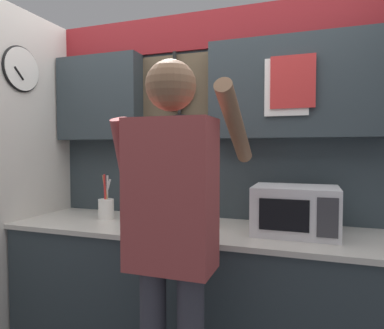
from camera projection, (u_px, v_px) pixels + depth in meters
The scene contains 6 objects.
base_cabinet_counter at pixel (190, 301), 2.14m from camera, with size 2.29×0.66×0.93m.
back_wall_unit at pixel (207, 144), 2.37m from camera, with size 2.86×0.23×2.36m.
microwave at pixel (295, 210), 1.93m from camera, with size 0.46×0.35×0.27m.
knife_block at pixel (196, 210), 2.13m from camera, with size 0.12×0.16×0.28m.
utensil_crock at pixel (106, 207), 2.34m from camera, with size 0.11×0.11×0.31m.
person at pixel (172, 224), 1.51m from camera, with size 0.54×0.64×1.80m.
Camera 1 is at (0.70, -1.98, 1.41)m, focal length 32.00 mm.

